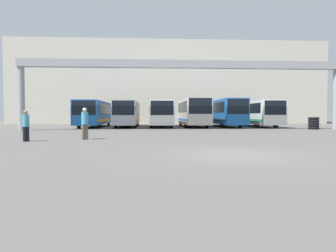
% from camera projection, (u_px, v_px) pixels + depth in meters
% --- Properties ---
extents(ground_plane, '(200.00, 200.00, 0.00)m').
position_uv_depth(ground_plane, '(236.00, 154.00, 10.84)').
color(ground_plane, '#514F4C').
extents(building_backdrop, '(50.68, 12.00, 13.23)m').
position_uv_depth(building_backdrop, '(168.00, 85.00, 52.59)').
color(building_backdrop, '#B7B2A3').
rests_on(building_backdrop, ground).
extents(overhead_gantry, '(30.37, 0.80, 6.51)m').
position_uv_depth(overhead_gantry, '(184.00, 71.00, 28.05)').
color(overhead_gantry, gray).
rests_on(overhead_gantry, ground).
extents(bus_slot_0, '(2.60, 12.19, 2.96)m').
position_uv_depth(bus_slot_0, '(95.00, 112.00, 35.63)').
color(bus_slot_0, '#1959A5').
rests_on(bus_slot_0, ground).
extents(bus_slot_1, '(2.44, 11.58, 2.96)m').
position_uv_depth(bus_slot_1, '(128.00, 112.00, 35.55)').
color(bus_slot_1, '#999EA5').
rests_on(bus_slot_1, ground).
extents(bus_slot_2, '(2.55, 10.04, 2.95)m').
position_uv_depth(bus_slot_2, '(160.00, 112.00, 35.01)').
color(bus_slot_2, silver).
rests_on(bus_slot_2, ground).
extents(bus_slot_3, '(2.60, 11.45, 3.24)m').
position_uv_depth(bus_slot_3, '(193.00, 111.00, 35.93)').
color(bus_slot_3, beige).
rests_on(bus_slot_3, ground).
extents(bus_slot_4, '(2.45, 12.27, 3.16)m').
position_uv_depth(bus_slot_4, '(224.00, 112.00, 36.56)').
color(bus_slot_4, '#1959A5').
rests_on(bus_slot_4, ground).
extents(bus_slot_5, '(2.52, 11.24, 3.00)m').
position_uv_depth(bus_slot_5, '(256.00, 112.00, 36.28)').
color(bus_slot_5, silver).
rests_on(bus_slot_5, ground).
extents(pedestrian_near_left, '(0.35, 0.35, 1.68)m').
position_uv_depth(pedestrian_near_left, '(26.00, 125.00, 16.00)').
color(pedestrian_near_left, black).
rests_on(pedestrian_near_left, ground).
extents(pedestrian_near_right, '(0.38, 0.38, 1.84)m').
position_uv_depth(pedestrian_near_right, '(85.00, 123.00, 17.32)').
color(pedestrian_near_right, brown).
rests_on(pedestrian_near_right, ground).
extents(tire_stack, '(1.04, 1.04, 1.20)m').
position_uv_depth(tire_stack, '(314.00, 123.00, 29.45)').
color(tire_stack, black).
rests_on(tire_stack, ground).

